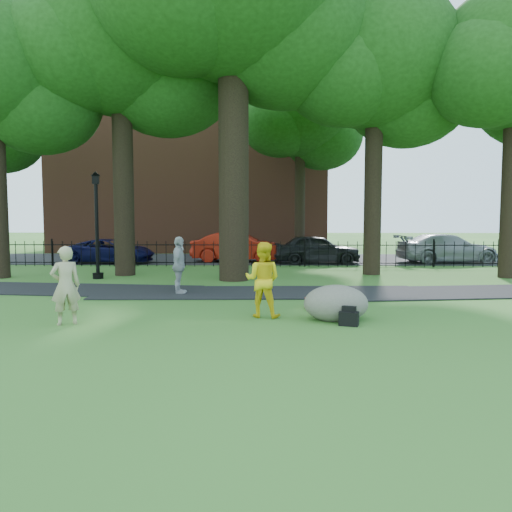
{
  "coord_description": "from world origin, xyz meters",
  "views": [
    {
      "loc": [
        1.25,
        -11.38,
        2.38
      ],
      "look_at": [
        0.94,
        2.0,
        1.3
      ],
      "focal_mm": 35.0,
      "sensor_mm": 36.0,
      "label": 1
    }
  ],
  "objects_px": {
    "woman": "(66,285)",
    "man": "(263,280)",
    "red_sedan": "(238,247)",
    "lamppost": "(97,226)",
    "boulder": "(336,301)"
  },
  "relations": [
    {
      "from": "woman",
      "to": "man",
      "type": "distance_m",
      "value": 4.4
    },
    {
      "from": "woman",
      "to": "red_sedan",
      "type": "xyz_separation_m",
      "value": [
        2.89,
        14.94,
        -0.09
      ]
    },
    {
      "from": "red_sedan",
      "to": "lamppost",
      "type": "bearing_deg",
      "value": 150.48
    },
    {
      "from": "boulder",
      "to": "red_sedan",
      "type": "distance_m",
      "value": 14.62
    },
    {
      "from": "woman",
      "to": "lamppost",
      "type": "height_order",
      "value": "lamppost"
    },
    {
      "from": "man",
      "to": "red_sedan",
      "type": "distance_m",
      "value": 14.08
    },
    {
      "from": "boulder",
      "to": "lamppost",
      "type": "xyz_separation_m",
      "value": [
        -8.03,
        7.36,
        1.56
      ]
    },
    {
      "from": "lamppost",
      "to": "red_sedan",
      "type": "xyz_separation_m",
      "value": [
        4.94,
        6.93,
        -1.21
      ]
    },
    {
      "from": "lamppost",
      "to": "red_sedan",
      "type": "height_order",
      "value": "lamppost"
    },
    {
      "from": "man",
      "to": "lamppost",
      "type": "distance_m",
      "value": 9.57
    },
    {
      "from": "woman",
      "to": "red_sedan",
      "type": "distance_m",
      "value": 15.22
    },
    {
      "from": "woman",
      "to": "boulder",
      "type": "distance_m",
      "value": 6.03
    },
    {
      "from": "woman",
      "to": "man",
      "type": "bearing_deg",
      "value": 162.4
    },
    {
      "from": "man",
      "to": "boulder",
      "type": "relative_size",
      "value": 1.2
    },
    {
      "from": "lamppost",
      "to": "man",
      "type": "bearing_deg",
      "value": -61.86
    }
  ]
}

